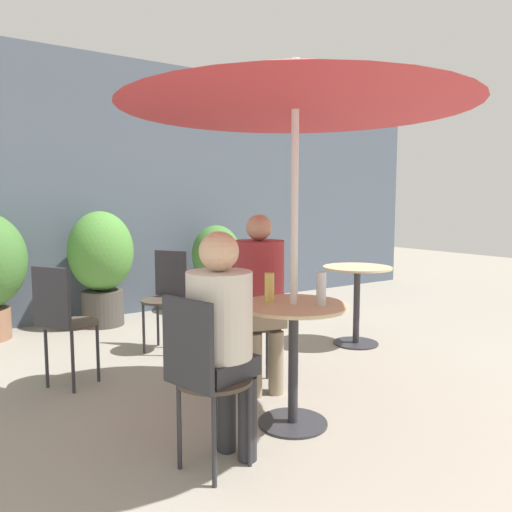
{
  "coord_description": "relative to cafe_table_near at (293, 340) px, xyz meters",
  "views": [
    {
      "loc": [
        -1.74,
        -2.06,
        1.34
      ],
      "look_at": [
        0.07,
        0.62,
        0.99
      ],
      "focal_mm": 35.0,
      "sensor_mm": 36.0,
      "label": 1
    }
  ],
  "objects": [
    {
      "name": "beer_glass_1",
      "position": [
        0.11,
        -0.11,
        0.32
      ],
      "size": [
        0.06,
        0.06,
        0.2
      ],
      "color": "silver",
      "rests_on": "cafe_table_near"
    },
    {
      "name": "cafe_table_far",
      "position": [
        1.56,
        1.02,
        -0.0
      ],
      "size": [
        0.64,
        0.64,
        0.74
      ],
      "color": "#2D2D33",
      "rests_on": "ground_plane"
    },
    {
      "name": "potted_plant_1",
      "position": [
        -0.21,
        3.09,
        0.19
      ],
      "size": [
        0.69,
        0.69,
        1.24
      ],
      "color": "#47423D",
      "rests_on": "ground_plane"
    },
    {
      "name": "potted_plant_2",
      "position": [
        1.17,
        3.01,
        0.04
      ],
      "size": [
        0.6,
        0.6,
        1.06
      ],
      "color": "#93664C",
      "rests_on": "ground_plane"
    },
    {
      "name": "bistro_chair_3",
      "position": [
        -1.01,
        1.38,
        0.02
      ],
      "size": [
        0.44,
        0.43,
        0.9
      ],
      "rotation": [
        0.0,
        0.0,
        2.12
      ],
      "color": "#42382D",
      "rests_on": "ground_plane"
    },
    {
      "name": "seated_person_1",
      "position": [
        -0.58,
        -0.16,
        0.2
      ],
      "size": [
        0.38,
        0.35,
        1.2
      ],
      "rotation": [
        0.0,
        0.0,
        1.83
      ],
      "color": "#2D2D33",
      "rests_on": "ground_plane"
    },
    {
      "name": "umbrella",
      "position": [
        0.0,
        0.0,
        1.48
      ],
      "size": [
        2.01,
        2.01,
        2.14
      ],
      "color": "silver",
      "rests_on": "ground_plane"
    },
    {
      "name": "storefront_wall",
      "position": [
        -0.07,
        3.5,
        0.98
      ],
      "size": [
        10.0,
        0.06,
        3.0
      ],
      "color": "#4C5666",
      "rests_on": "ground_plane"
    },
    {
      "name": "ground_plane",
      "position": [
        -0.07,
        -0.22,
        -0.52
      ],
      "size": [
        20.0,
        20.0,
        0.0
      ],
      "primitive_type": "plane",
      "color": "gray"
    },
    {
      "name": "seated_person_0",
      "position": [
        0.16,
        0.58,
        0.22
      ],
      "size": [
        0.38,
        0.41,
        1.26
      ],
      "rotation": [
        0.0,
        0.0,
        -0.26
      ],
      "color": "gray",
      "rests_on": "ground_plane"
    },
    {
      "name": "cafe_table_near",
      "position": [
        0.0,
        0.0,
        0.0
      ],
      "size": [
        0.65,
        0.65,
        0.74
      ],
      "color": "#2D2D33",
      "rests_on": "ground_plane"
    },
    {
      "name": "bistro_chair_1",
      "position": [
        -0.72,
        -0.2,
        0.02
      ],
      "size": [
        0.42,
        0.4,
        0.9
      ],
      "rotation": [
        0.0,
        0.0,
        -4.45
      ],
      "color": "#42382D",
      "rests_on": "ground_plane"
    },
    {
      "name": "bistro_chair_0",
      "position": [
        0.19,
        0.72,
        0.02
      ],
      "size": [
        0.4,
        0.42,
        0.9
      ],
      "rotation": [
        0.0,
        0.0,
        -0.26
      ],
      "color": "#42382D",
      "rests_on": "ground_plane"
    },
    {
      "name": "beer_glass_0",
      "position": [
        -0.08,
        0.14,
        0.31
      ],
      "size": [
        0.06,
        0.06,
        0.18
      ],
      "color": "#DBC65B",
      "rests_on": "cafe_table_near"
    },
    {
      "name": "bistro_chair_2",
      "position": [
        0.03,
        1.9,
        0.02
      ],
      "size": [
        0.44,
        0.44,
        0.9
      ],
      "rotation": [
        0.0,
        0.0,
        5.37
      ],
      "color": "#42382D",
      "rests_on": "ground_plane"
    }
  ]
}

